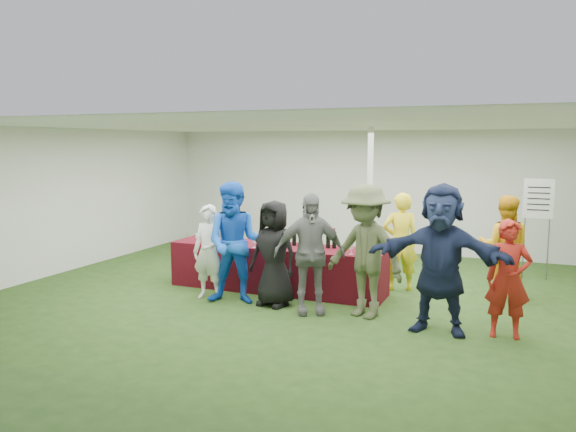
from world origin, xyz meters
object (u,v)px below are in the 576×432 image
at_px(staff_pourer, 400,242).
at_px(dump_bucket, 369,250).
at_px(customer_0, 209,252).
at_px(wine_list_sign, 538,206).
at_px(customer_1, 235,243).
at_px(customer_6, 508,279).
at_px(customer_4, 365,251).
at_px(customer_2, 274,253).
at_px(customer_3, 310,254).
at_px(staff_back, 504,247).
at_px(serving_table, 277,268).
at_px(customer_5, 440,258).

bearing_deg(staff_pourer, dump_bucket, 53.67).
bearing_deg(dump_bucket, customer_0, -165.19).
height_order(wine_list_sign, customer_1, customer_1).
bearing_deg(customer_6, customer_0, 172.24).
distance_m(customer_0, customer_6, 4.36).
bearing_deg(customer_0, customer_4, -0.07).
bearing_deg(staff_pourer, customer_2, 24.18).
height_order(wine_list_sign, staff_pourer, wine_list_sign).
xyz_separation_m(dump_bucket, customer_1, (-1.89, -0.70, 0.08)).
bearing_deg(customer_3, customer_0, 148.44).
relative_size(staff_back, customer_6, 1.09).
distance_m(wine_list_sign, staff_back, 1.65).
relative_size(serving_table, customer_3, 2.08).
distance_m(serving_table, dump_bucket, 1.69).
height_order(wine_list_sign, customer_5, customer_5).
bearing_deg(customer_1, customer_0, 157.69).
height_order(wine_list_sign, customer_0, wine_list_sign).
relative_size(customer_3, customer_6, 1.16).
relative_size(customer_0, customer_5, 0.77).
bearing_deg(customer_2, customer_1, -158.99).
bearing_deg(customer_3, staff_back, 10.06).
height_order(customer_1, customer_3, customer_1).
xyz_separation_m(staff_back, customer_2, (-3.16, -1.79, -0.02)).
bearing_deg(wine_list_sign, customer_1, -141.40).
height_order(staff_back, customer_4, customer_4).
bearing_deg(customer_1, serving_table, 58.82).
relative_size(customer_1, customer_4, 0.99).
distance_m(serving_table, customer_4, 1.99).
distance_m(dump_bucket, customer_5, 1.45).
bearing_deg(customer_3, customer_5, -31.38).
distance_m(serving_table, customer_5, 3.02).
bearing_deg(dump_bucket, customer_3, -131.93).
distance_m(staff_back, customer_4, 2.53).
distance_m(customer_1, customer_5, 3.04).
xyz_separation_m(staff_back, customer_4, (-1.76, -1.82, 0.12)).
distance_m(dump_bucket, customer_2, 1.43).
height_order(staff_back, customer_2, staff_back).
bearing_deg(customer_6, wine_list_sign, 77.32).
bearing_deg(customer_0, customer_6, -1.89).
height_order(wine_list_sign, customer_4, customer_4).
height_order(wine_list_sign, staff_back, wine_list_sign).
xyz_separation_m(serving_table, customer_2, (0.31, -0.81, 0.42)).
bearing_deg(customer_4, dump_bucket, 118.87).
bearing_deg(customer_2, customer_3, -3.56).
xyz_separation_m(customer_2, customer_3, (0.63, -0.16, 0.07)).
height_order(dump_bucket, wine_list_sign, wine_list_sign).
height_order(customer_3, customer_4, customer_4).
relative_size(customer_2, customer_4, 0.85).
relative_size(dump_bucket, customer_6, 0.17).
xyz_separation_m(dump_bucket, staff_back, (1.86, 1.20, -0.03)).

